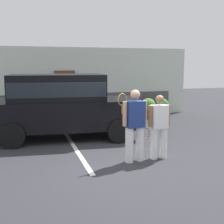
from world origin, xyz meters
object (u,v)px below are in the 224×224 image
object	(u,v)px
tennis_player_man	(135,125)
parked_suv	(62,103)
potted_plant_secondary	(162,107)
tennis_player_woman	(159,126)
potted_plant_by_porch	(148,107)

from	to	relation	value
tennis_player_man	parked_suv	bearing A→B (deg)	-73.42
parked_suv	tennis_player_man	distance (m)	3.22
tennis_player_man	potted_plant_secondary	size ratio (longest dim) A/B	2.14
parked_suv	potted_plant_secondary	xyz separation A→B (m)	(4.92, 2.84, -0.69)
parked_suv	tennis_player_woman	world-z (taller)	parked_suv
tennis_player_woman	potted_plant_secondary	size ratio (longest dim) A/B	1.95
parked_suv	potted_plant_by_porch	size ratio (longest dim) A/B	5.44
tennis_player_woman	tennis_player_man	bearing A→B (deg)	2.93
parked_suv	potted_plant_secondary	bearing A→B (deg)	35.30
tennis_player_man	potted_plant_by_porch	distance (m)	6.31
parked_suv	potted_plant_by_porch	bearing A→B (deg)	38.52
tennis_player_woman	potted_plant_secondary	world-z (taller)	tennis_player_woman
parked_suv	potted_plant_by_porch	world-z (taller)	parked_suv
parked_suv	tennis_player_woman	size ratio (longest dim) A/B	2.96
parked_suv	potted_plant_secondary	world-z (taller)	parked_suv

